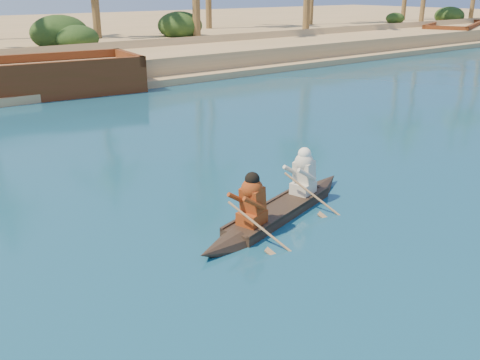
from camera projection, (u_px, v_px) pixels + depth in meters
sandy_embankment at (1, 41)px, 44.85m from camera, size 150.00×51.00×1.50m
shrub_cluster at (69, 49)px, 33.22m from camera, size 100.00×6.00×2.40m
canoe at (279, 203)px, 11.95m from camera, size 5.54×2.26×1.53m
barge_mid at (8, 82)px, 24.57m from camera, size 12.44×5.48×2.01m
barge_right at (454, 33)px, 50.82m from camera, size 12.09×7.98×1.92m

